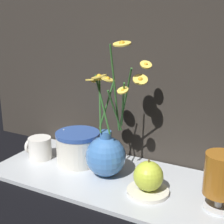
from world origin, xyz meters
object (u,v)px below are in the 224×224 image
(tea_glass, at_px, (221,176))
(orange_fruit, at_px, (148,176))
(ceramic_pitcher, at_px, (78,146))
(vase_with_flowers, at_px, (107,152))
(yellow_mug, at_px, (39,148))

(tea_glass, bearing_deg, orange_fruit, -176.63)
(tea_glass, xyz_separation_m, orange_fruit, (-0.18, -0.01, -0.04))
(ceramic_pitcher, distance_m, orange_fruit, 0.28)
(vase_with_flowers, xyz_separation_m, orange_fruit, (0.15, -0.04, -0.02))
(vase_with_flowers, xyz_separation_m, tea_glass, (0.33, -0.03, 0.02))
(yellow_mug, relative_size, ceramic_pitcher, 0.51)
(ceramic_pitcher, bearing_deg, yellow_mug, -164.41)
(yellow_mug, distance_m, orange_fruit, 0.40)
(vase_with_flowers, xyz_separation_m, yellow_mug, (-0.25, -0.01, -0.04))
(ceramic_pitcher, height_order, tea_glass, tea_glass)
(vase_with_flowers, distance_m, tea_glass, 0.33)
(yellow_mug, distance_m, tea_glass, 0.58)
(yellow_mug, height_order, ceramic_pitcher, ceramic_pitcher)
(ceramic_pitcher, xyz_separation_m, tea_glass, (0.45, -0.06, 0.03))
(vase_with_flowers, bearing_deg, yellow_mug, -178.35)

